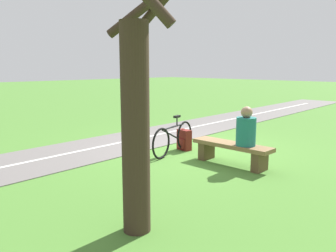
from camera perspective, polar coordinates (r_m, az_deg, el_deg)
The scene contains 6 objects.
ground_plane at distance 8.44m, azimuth 4.20°, elevation -3.55°, with size 80.00×80.00×0.00m, color #477A2D.
bench at distance 7.03m, azimuth 10.43°, elevation -3.86°, with size 1.68×0.44×0.44m.
person_seated at distance 6.77m, azimuth 12.72°, elevation -0.52°, with size 0.38×0.38×0.75m.
bicycle at distance 7.75m, azimuth 0.90°, elevation -2.02°, with size 0.45×1.67×0.85m.
backpack at distance 8.15m, azimuth 2.64°, elevation -2.32°, with size 0.37×0.27×0.48m.
tree_mid_field at distance 3.96m, azimuth -5.02°, elevation 2.86°, with size 1.40×1.41×3.31m.
Camera 1 is at (-5.35, 6.24, 1.94)m, focal length 37.04 mm.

